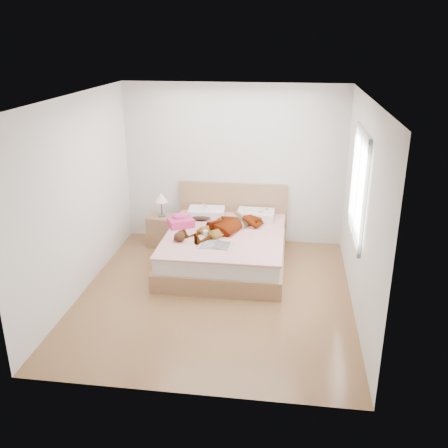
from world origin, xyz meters
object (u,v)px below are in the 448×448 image
(phone, at_px, (205,206))
(magazine, at_px, (215,245))
(bed, at_px, (226,246))
(coffee_mug, at_px, (206,233))
(woman, at_px, (233,221))
(towel, at_px, (180,221))
(nightstand, at_px, (163,228))
(plush_toy, at_px, (180,236))

(phone, distance_m, magazine, 1.17)
(bed, xyz_separation_m, coffee_mug, (-0.27, -0.22, 0.28))
(woman, relative_size, bed, 0.80)
(woman, xyz_separation_m, towel, (-0.81, -0.01, -0.04))
(coffee_mug, bearing_deg, nightstand, 138.85)
(bed, bearing_deg, magazine, -97.60)
(phone, bearing_deg, magazine, -121.24)
(phone, bearing_deg, bed, -101.57)
(plush_toy, height_order, nightstand, nightstand)
(woman, xyz_separation_m, plush_toy, (-0.69, -0.60, -0.04))
(phone, height_order, magazine, phone)
(woman, height_order, magazine, woman)
(woman, height_order, towel, woman)
(towel, bearing_deg, plush_toy, -78.40)
(towel, distance_m, coffee_mug, 0.58)
(phone, relative_size, plush_toy, 0.42)
(bed, distance_m, towel, 0.80)
(woman, relative_size, towel, 3.56)
(towel, relative_size, magazine, 1.01)
(plush_toy, relative_size, nightstand, 0.27)
(towel, relative_size, coffee_mug, 4.07)
(bed, xyz_separation_m, towel, (-0.72, 0.14, 0.31))
(plush_toy, bearing_deg, bed, 36.35)
(magazine, xyz_separation_m, coffee_mug, (-0.19, 0.34, 0.03))
(woman, distance_m, magazine, 0.73)
(plush_toy, bearing_deg, woman, 40.77)
(bed, distance_m, plush_toy, 0.81)
(phone, xyz_separation_m, magazine, (0.34, -1.11, -0.19))
(magazine, distance_m, plush_toy, 0.55)
(towel, xyz_separation_m, nightstand, (-0.39, 0.38, -0.29))
(bed, height_order, nightstand, bed)
(phone, height_order, bed, bed)
(phone, relative_size, magazine, 0.23)
(coffee_mug, bearing_deg, towel, 141.80)
(woman, xyz_separation_m, nightstand, (-1.21, 0.37, -0.32))
(phone, height_order, nightstand, nightstand)
(magazine, bearing_deg, coffee_mug, 120.18)
(coffee_mug, bearing_deg, magazine, -59.82)
(nightstand, bearing_deg, bed, -25.10)
(magazine, xyz_separation_m, nightstand, (-1.04, 1.08, -0.22))
(coffee_mug, xyz_separation_m, plush_toy, (-0.34, -0.23, 0.03))
(woman, distance_m, nightstand, 1.30)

